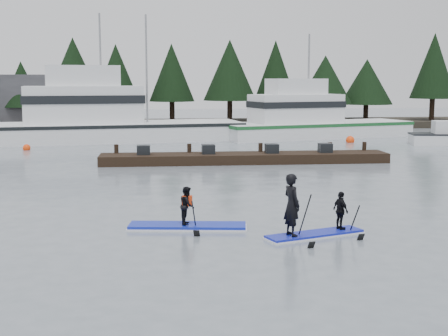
{
  "coord_description": "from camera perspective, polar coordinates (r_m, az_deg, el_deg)",
  "views": [
    {
      "loc": [
        -2.85,
        -17.87,
        4.5
      ],
      "look_at": [
        0.0,
        6.0,
        1.1
      ],
      "focal_mm": 50.0,
      "sensor_mm": 36.0,
      "label": 1
    }
  ],
  "objects": [
    {
      "name": "fishing_boat_medium",
      "position": [
        49.84,
        7.97,
        3.54
      ],
      "size": [
        15.97,
        8.19,
        9.02
      ],
      "rotation": [
        0.0,
        0.0,
        0.26
      ],
      "color": "white",
      "rests_on": "ground"
    },
    {
      "name": "floating_dock",
      "position": [
        34.16,
        1.91,
        0.92
      ],
      "size": [
        15.75,
        2.36,
        0.52
      ],
      "primitive_type": "cube",
      "rotation": [
        0.0,
        0.0,
        -0.02
      ],
      "color": "black",
      "rests_on": "ground"
    },
    {
      "name": "ground",
      "position": [
        18.64,
        2.2,
        -5.92
      ],
      "size": [
        160.0,
        160.0,
        0.0
      ],
      "primitive_type": "plane",
      "color": "slate",
      "rests_on": "ground"
    },
    {
      "name": "buoy_c",
      "position": [
        46.23,
        11.45,
        2.3
      ],
      "size": [
        0.62,
        0.62,
        0.62
      ],
      "primitive_type": "sphere",
      "color": "#FF400C",
      "rests_on": "ground"
    },
    {
      "name": "fishing_boat_large",
      "position": [
        47.19,
        -10.63,
        3.41
      ],
      "size": [
        19.2,
        7.67,
        10.42
      ],
      "rotation": [
        0.0,
        0.0,
        0.14
      ],
      "color": "white",
      "rests_on": "ground"
    },
    {
      "name": "far_shore",
      "position": [
        60.08,
        -4.09,
        4.02
      ],
      "size": [
        70.0,
        8.0,
        0.6
      ],
      "primitive_type": "cube",
      "color": "#2D281E",
      "rests_on": "ground"
    },
    {
      "name": "buoy_a",
      "position": [
        42.39,
        -17.59,
        1.58
      ],
      "size": [
        0.49,
        0.49,
        0.49
      ],
      "primitive_type": "sphere",
      "color": "#FF400C",
      "rests_on": "ground"
    },
    {
      "name": "waterfront_building",
      "position": [
        62.89,
        -17.12,
        5.87
      ],
      "size": [
        18.0,
        6.0,
        5.0
      ],
      "primitive_type": "cube",
      "color": "#4C4C51",
      "rests_on": "ground"
    },
    {
      "name": "treeline",
      "position": [
        60.1,
        -4.09,
        3.73
      ],
      "size": [
        60.0,
        4.0,
        8.0
      ],
      "primitive_type": null,
      "color": "black",
      "rests_on": "ground"
    },
    {
      "name": "paddleboard_solo",
      "position": [
        19.11,
        -3.37,
        -4.51
      ],
      "size": [
        3.65,
        1.37,
        1.78
      ],
      "rotation": [
        0.0,
        0.0,
        -0.14
      ],
      "color": "#1224B2",
      "rests_on": "ground"
    },
    {
      "name": "paddleboard_duo",
      "position": [
        18.13,
        7.76,
        -4.13
      ],
      "size": [
        3.07,
        1.69,
        2.41
      ],
      "rotation": [
        0.0,
        0.0,
        0.33
      ],
      "color": "#121DAB",
      "rests_on": "ground"
    }
  ]
}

